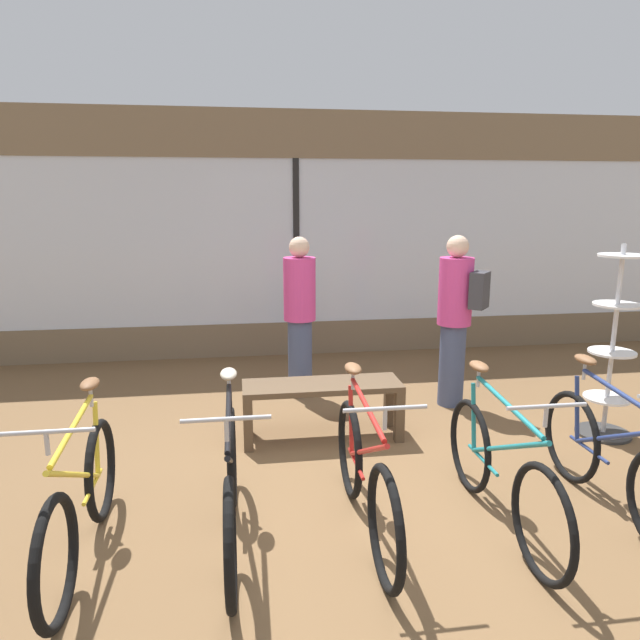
# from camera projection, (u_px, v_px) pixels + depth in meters

# --- Properties ---
(ground_plane) EXTENTS (24.00, 24.00, 0.00)m
(ground_plane) POSITION_uv_depth(u_px,v_px,m) (355.00, 503.00, 4.04)
(ground_plane) COLOR brown
(shop_back_wall) EXTENTS (12.00, 0.08, 3.20)m
(shop_back_wall) POSITION_uv_depth(u_px,v_px,m) (296.00, 234.00, 7.51)
(shop_back_wall) COLOR #7A664C
(shop_back_wall) RESTS_ON ground_plane
(bicycle_far_left) EXTENTS (0.46, 1.67, 1.02)m
(bicycle_far_left) POSITION_uv_depth(u_px,v_px,m) (82.00, 502.00, 3.34)
(bicycle_far_left) COLOR black
(bicycle_far_left) RESTS_ON ground_plane
(bicycle_left) EXTENTS (0.46, 1.72, 1.03)m
(bicycle_left) POSITION_uv_depth(u_px,v_px,m) (231.00, 487.00, 3.49)
(bicycle_left) COLOR black
(bicycle_left) RESTS_ON ground_plane
(bicycle_center) EXTENTS (0.46, 1.70, 1.03)m
(bicycle_center) POSITION_uv_depth(u_px,v_px,m) (365.00, 477.00, 3.62)
(bicycle_center) COLOR black
(bicycle_center) RESTS_ON ground_plane
(bicycle_right) EXTENTS (0.46, 1.70, 1.02)m
(bicycle_right) POSITION_uv_depth(u_px,v_px,m) (500.00, 472.00, 3.69)
(bicycle_right) COLOR black
(bicycle_right) RESTS_ON ground_plane
(bicycle_far_right) EXTENTS (0.46, 1.69, 1.03)m
(bicycle_far_right) POSITION_uv_depth(u_px,v_px,m) (612.00, 461.00, 3.84)
(bicycle_far_right) COLOR black
(bicycle_far_right) RESTS_ON ground_plane
(accessory_rack) EXTENTS (0.48, 0.48, 1.73)m
(accessory_rack) POSITION_uv_depth(u_px,v_px,m) (611.00, 359.00, 5.05)
(accessory_rack) COLOR #333333
(accessory_rack) RESTS_ON ground_plane
(display_bench) EXTENTS (1.40, 0.44, 0.51)m
(display_bench) POSITION_uv_depth(u_px,v_px,m) (322.00, 393.00, 5.04)
(display_bench) COLOR brown
(display_bench) RESTS_ON ground_plane
(customer_near_rack) EXTENTS (0.45, 0.45, 1.72)m
(customer_near_rack) POSITION_uv_depth(u_px,v_px,m) (300.00, 314.00, 6.05)
(customer_near_rack) COLOR #424C6B
(customer_near_rack) RESTS_ON ground_plane
(customer_by_window) EXTENTS (0.55, 0.53, 1.75)m
(customer_by_window) POSITION_uv_depth(u_px,v_px,m) (456.00, 316.00, 5.74)
(customer_by_window) COLOR #424C6B
(customer_by_window) RESTS_ON ground_plane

